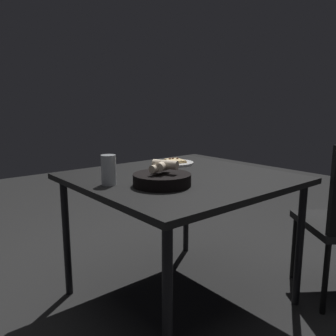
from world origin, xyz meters
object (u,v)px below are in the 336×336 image
object	(u,v)px
beer_glass	(109,171)
dining_table	(180,186)
bread_basket	(162,178)
pizza_plate	(175,163)

from	to	relation	value
beer_glass	dining_table	bearing A→B (deg)	171.48
bread_basket	beer_glass	world-z (taller)	beer_glass
dining_table	pizza_plate	distance (m)	0.35
dining_table	beer_glass	xyz separation A→B (m)	(0.40, -0.06, 0.12)
pizza_plate	dining_table	bearing A→B (deg)	53.89
pizza_plate	bread_basket	size ratio (longest dim) A/B	0.86
bread_basket	beer_glass	size ratio (longest dim) A/B	1.91
dining_table	beer_glass	size ratio (longest dim) A/B	7.36
bread_basket	pizza_plate	bearing A→B (deg)	-136.95
pizza_plate	beer_glass	bearing A→B (deg)	20.04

